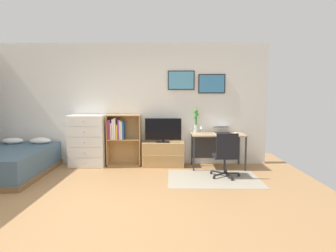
% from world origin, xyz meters
% --- Properties ---
extents(ground_plane, '(7.20, 7.20, 0.00)m').
position_xyz_m(ground_plane, '(0.00, 0.00, 0.00)').
color(ground_plane, '#A87A4C').
extents(wall_back_with_posters, '(6.12, 0.09, 2.70)m').
position_xyz_m(wall_back_with_posters, '(0.02, 2.43, 1.36)').
color(wall_back_with_posters, silver).
rests_on(wall_back_with_posters, ground_plane).
extents(area_rug, '(1.70, 1.20, 0.01)m').
position_xyz_m(area_rug, '(1.72, 1.24, 0.00)').
color(area_rug, '#9E937F').
rests_on(area_rug, ground_plane).
extents(bed, '(1.41, 2.02, 0.64)m').
position_xyz_m(bed, '(-2.20, 1.38, 0.26)').
color(bed, brown).
rests_on(bed, ground_plane).
extents(dresser, '(0.77, 0.46, 1.13)m').
position_xyz_m(dresser, '(-0.91, 2.15, 0.56)').
color(dresser, white).
rests_on(dresser, ground_plane).
extents(bookshelf, '(0.74, 0.30, 1.13)m').
position_xyz_m(bookshelf, '(-0.19, 2.22, 0.67)').
color(bookshelf, tan).
rests_on(bookshelf, ground_plane).
extents(tv_stand, '(0.91, 0.41, 0.53)m').
position_xyz_m(tv_stand, '(0.75, 2.17, 0.27)').
color(tv_stand, tan).
rests_on(tv_stand, ground_plane).
extents(television, '(0.79, 0.16, 0.53)m').
position_xyz_m(television, '(0.75, 2.15, 0.79)').
color(television, black).
rests_on(television, tv_stand).
extents(desk, '(1.12, 0.63, 0.74)m').
position_xyz_m(desk, '(1.92, 2.14, 0.61)').
color(desk, tan).
rests_on(desk, ground_plane).
extents(office_chair, '(0.56, 0.58, 0.86)m').
position_xyz_m(office_chair, '(1.95, 1.29, 0.46)').
color(office_chair, '#232326').
rests_on(office_chair, ground_plane).
extents(laptop, '(0.40, 0.42, 0.16)m').
position_xyz_m(laptop, '(2.02, 2.17, 0.80)').
color(laptop, '#B7B7BC').
rests_on(laptop, desk).
extents(computer_mouse, '(0.06, 0.10, 0.03)m').
position_xyz_m(computer_mouse, '(2.29, 2.04, 0.76)').
color(computer_mouse, silver).
rests_on(computer_mouse, desk).
extents(bamboo_vase, '(0.09, 0.10, 0.50)m').
position_xyz_m(bamboo_vase, '(1.48, 2.29, 0.99)').
color(bamboo_vase, silver).
rests_on(bamboo_vase, desk).
extents(wine_glass, '(0.07, 0.07, 0.18)m').
position_xyz_m(wine_glass, '(1.56, 2.00, 0.87)').
color(wine_glass, silver).
rests_on(wine_glass, desk).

